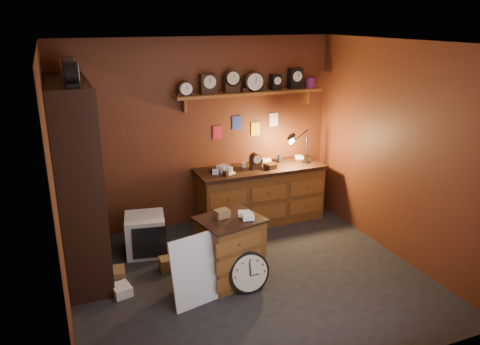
% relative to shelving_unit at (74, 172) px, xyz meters
% --- Properties ---
extents(floor, '(4.00, 4.00, 0.00)m').
position_rel_shelving_unit_xyz_m(floor, '(1.79, -0.98, -1.25)').
color(floor, black).
rests_on(floor, ground).
extents(room_shell, '(4.02, 3.62, 2.71)m').
position_rel_shelving_unit_xyz_m(room_shell, '(1.84, -0.87, 0.47)').
color(room_shell, '#592815').
rests_on(room_shell, ground).
extents(shelving_unit, '(0.47, 1.60, 2.58)m').
position_rel_shelving_unit_xyz_m(shelving_unit, '(0.00, 0.00, 0.00)').
color(shelving_unit, black).
rests_on(shelving_unit, ground).
extents(workbench, '(1.92, 0.66, 1.36)m').
position_rel_shelving_unit_xyz_m(workbench, '(2.60, 0.49, -0.78)').
color(workbench, brown).
rests_on(workbench, ground).
extents(low_cabinet, '(0.80, 0.72, 0.88)m').
position_rel_shelving_unit_xyz_m(low_cabinet, '(1.57, -0.93, -0.83)').
color(low_cabinet, brown).
rests_on(low_cabinet, ground).
extents(big_round_clock, '(0.48, 0.16, 0.48)m').
position_rel_shelving_unit_xyz_m(big_round_clock, '(1.68, -1.23, -1.02)').
color(big_round_clock, black).
rests_on(big_round_clock, ground).
extents(white_panel, '(0.62, 0.30, 0.79)m').
position_rel_shelving_unit_xyz_m(white_panel, '(1.08, -1.21, -1.25)').
color(white_panel, silver).
rests_on(white_panel, ground).
extents(mini_fridge, '(0.57, 0.59, 0.52)m').
position_rel_shelving_unit_xyz_m(mini_fridge, '(0.79, 0.12, -0.99)').
color(mini_fridge, silver).
rests_on(mini_fridge, ground).
extents(floor_box_a, '(0.31, 0.27, 0.17)m').
position_rel_shelving_unit_xyz_m(floor_box_a, '(0.28, -0.48, -1.17)').
color(floor_box_a, olive).
rests_on(floor_box_a, ground).
extents(floor_box_b, '(0.23, 0.26, 0.11)m').
position_rel_shelving_unit_xyz_m(floor_box_b, '(0.33, -0.76, -1.20)').
color(floor_box_b, white).
rests_on(floor_box_b, ground).
extents(floor_box_c, '(0.22, 0.19, 0.16)m').
position_rel_shelving_unit_xyz_m(floor_box_c, '(0.95, -0.43, -1.17)').
color(floor_box_c, olive).
rests_on(floor_box_c, ground).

